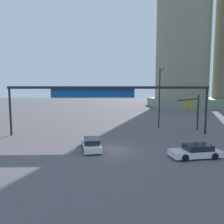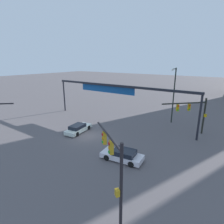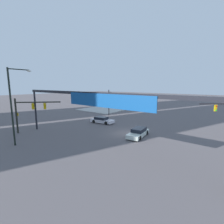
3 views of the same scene
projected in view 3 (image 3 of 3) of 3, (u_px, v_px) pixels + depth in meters
The scene contains 8 objects.
ground_plane at pixel (127, 133), 25.02m from camera, with size 238.12×238.12×0.00m, color #585255.
sidewalk_corner at pixel (100, 110), 47.79m from camera, with size 12.00×8.29×0.15m, color #A7A9A6.
traffic_signal_near_corner at pixel (28, 110), 24.89m from camera, with size 5.14×4.87×5.35m.
traffic_signal_opposite_side at pixel (110, 99), 38.36m from camera, with size 4.33×3.54×6.13m.
streetlamp_curved_arm at pixel (14, 101), 19.51m from camera, with size 0.50×2.94×9.34m.
overhead_sign_gantry at pixel (95, 100), 18.02m from camera, with size 26.84×0.43×6.57m.
sedan_car_approaching at pixel (138, 133), 23.48m from camera, with size 2.39×4.88×1.21m.
sedan_car_waiting_far at pixel (102, 120), 31.78m from camera, with size 4.75×2.45×1.21m.
Camera 3 is at (-13.26, 20.30, 7.36)m, focal length 26.23 mm.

